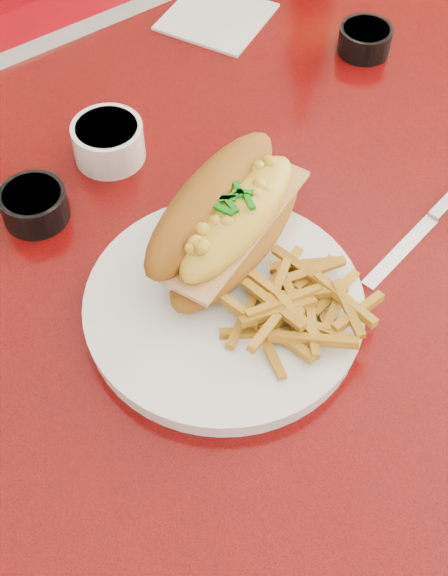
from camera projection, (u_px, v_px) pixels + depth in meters
ground at (267, 496)px, 1.45m from camera, size 8.00×8.00×0.00m
diner_table at (288, 299)px, 0.97m from camera, size 1.23×0.83×0.77m
booth_bench_far at (29, 129)px, 1.62m from camera, size 1.20×0.51×0.90m
dinner_plate at (224, 307)px, 0.75m from camera, size 0.30×0.30×0.02m
mac_hoagie at (228, 218)px, 0.75m from camera, size 0.23×0.17×0.09m
fries_pile at (293, 307)px, 0.72m from camera, size 0.11×0.10×0.03m
fork at (259, 248)px, 0.78m from camera, size 0.04×0.14×0.00m
gravy_ramekin at (108, 141)px, 0.87m from camera, size 0.08×0.08×0.04m
sauce_cup_left at (34, 204)px, 0.82m from camera, size 0.08×0.08×0.03m
sauce_cup_right at (365, 39)px, 0.98m from camera, size 0.07×0.07×0.03m
knife at (428, 223)px, 0.82m from camera, size 0.18×0.06×0.01m
paper_napkin at (217, 17)px, 1.03m from camera, size 0.16×0.16×0.00m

